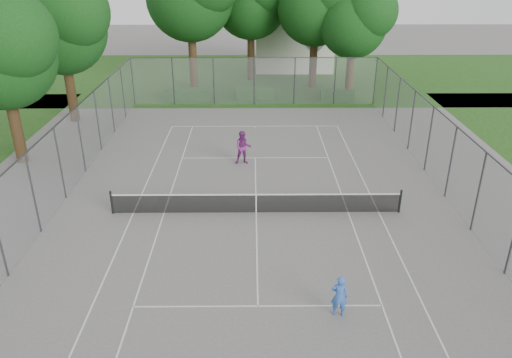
{
  "coord_description": "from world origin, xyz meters",
  "views": [
    {
      "loc": [
        -0.17,
        -19.56,
        10.76
      ],
      "look_at": [
        0.0,
        1.0,
        1.2
      ],
      "focal_mm": 35.0,
      "sensor_mm": 36.0,
      "label": 1
    }
  ],
  "objects_px": {
    "house": "(294,30)",
    "girl_player": "(339,296)",
    "woman_player": "(243,148)",
    "tennis_net": "(256,203)"
  },
  "relations": [
    {
      "from": "house",
      "to": "girl_player",
      "type": "bearing_deg",
      "value": -91.97
    },
    {
      "from": "girl_player",
      "to": "woman_player",
      "type": "distance_m",
      "value": 12.87
    },
    {
      "from": "woman_player",
      "to": "tennis_net",
      "type": "bearing_deg",
      "value": -87.19
    },
    {
      "from": "tennis_net",
      "to": "house",
      "type": "distance_m",
      "value": 29.84
    },
    {
      "from": "tennis_net",
      "to": "girl_player",
      "type": "xyz_separation_m",
      "value": [
        2.58,
        -6.82,
        0.22
      ]
    },
    {
      "from": "tennis_net",
      "to": "girl_player",
      "type": "distance_m",
      "value": 7.29
    },
    {
      "from": "house",
      "to": "girl_player",
      "type": "xyz_separation_m",
      "value": [
        -1.25,
        -36.25,
        -2.88
      ]
    },
    {
      "from": "woman_player",
      "to": "house",
      "type": "bearing_deg",
      "value": 75.5
    },
    {
      "from": "house",
      "to": "woman_player",
      "type": "xyz_separation_m",
      "value": [
        -4.48,
        -23.8,
        -2.69
      ]
    },
    {
      "from": "tennis_net",
      "to": "girl_player",
      "type": "bearing_deg",
      "value": -69.27
    }
  ]
}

